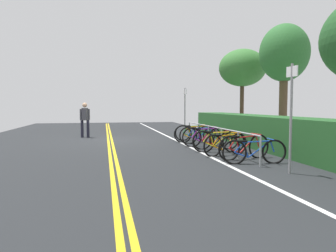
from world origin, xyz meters
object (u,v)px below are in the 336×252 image
at_px(bicycle_1, 195,134).
at_px(bicycle_2, 200,135).
at_px(bicycle_3, 205,137).
at_px(bicycle_5, 218,141).
at_px(sign_post_near, 185,108).
at_px(bicycle_7, 244,147).
at_px(sign_post_far, 291,109).
at_px(tree_mid, 284,55).
at_px(bicycle_6, 226,144).
at_px(bicycle_0, 193,132).
at_px(bicycle_4, 216,140).
at_px(tree_near_left, 242,68).
at_px(bicycle_8, 254,152).
at_px(pedestrian, 85,117).
at_px(bike_rack, 215,132).

height_order(bicycle_1, bicycle_2, bicycle_1).
height_order(bicycle_3, bicycle_5, bicycle_3).
bearing_deg(sign_post_near, bicycle_7, 0.76).
bearing_deg(sign_post_far, tree_mid, 149.80).
height_order(bicycle_2, sign_post_far, sign_post_far).
xyz_separation_m(bicycle_3, bicycle_6, (2.15, -0.02, -0.03)).
distance_m(bicycle_0, sign_post_near, 1.81).
xyz_separation_m(bicycle_4, tree_near_left, (-4.67, 3.15, 3.19)).
relative_size(bicycle_5, sign_post_near, 0.71).
distance_m(bicycle_4, sign_post_far, 4.40).
height_order(bicycle_6, bicycle_8, bicycle_6).
height_order(bicycle_4, bicycle_8, bicycle_4).
bearing_deg(bicycle_4, sign_post_near, -179.95).
xyz_separation_m(bicycle_5, tree_near_left, (-5.40, 3.32, 3.16)).
height_order(bicycle_6, tree_near_left, tree_near_left).
bearing_deg(bicycle_7, pedestrian, -146.41).
relative_size(bicycle_4, bicycle_8, 0.96).
bearing_deg(bicycle_7, bicycle_2, -177.17).
bearing_deg(bicycle_2, bicycle_7, 2.83).
relative_size(bicycle_2, sign_post_near, 0.68).
xyz_separation_m(bike_rack, sign_post_near, (-4.40, 0.03, 0.86)).
bearing_deg(pedestrian, bike_rack, 42.70).
bearing_deg(tree_mid, tree_near_left, -168.62).
xyz_separation_m(bicycle_0, bicycle_7, (5.20, 0.06, 0.01)).
bearing_deg(bicycle_1, bicycle_4, 3.79).
distance_m(bicycle_2, bicycle_5, 2.30).
bearing_deg(tree_near_left, bicycle_2, -46.39).
relative_size(bicycle_5, tree_mid, 0.34).
relative_size(bicycle_5, tree_near_left, 0.39).
bearing_deg(bicycle_8, bicycle_6, -172.63).
distance_m(bicycle_8, tree_mid, 6.90).
xyz_separation_m(pedestrian, tree_mid, (3.56, 8.64, 2.80)).
bearing_deg(bicycle_1, sign_post_far, 3.64).
distance_m(bike_rack, bicycle_5, 0.81).
bearing_deg(bicycle_6, bicycle_1, 179.59).
bearing_deg(pedestrian, bicycle_3, 46.32).
bearing_deg(pedestrian, bicycle_4, 42.73).
bearing_deg(bike_rack, bicycle_3, -171.26).
distance_m(bicycle_4, bicycle_6, 1.40).
distance_m(bike_rack, tree_mid, 5.23).
relative_size(bicycle_3, bicycle_6, 1.08).
bearing_deg(bicycle_0, bicycle_7, 0.69).
relative_size(pedestrian, tree_mid, 0.34).
relative_size(bicycle_7, sign_post_near, 0.73).
height_order(bicycle_6, pedestrian, pedestrian).
distance_m(bicycle_1, tree_mid, 5.19).
height_order(bicycle_0, bicycle_8, bicycle_0).
distance_m(bicycle_5, pedestrian, 7.69).
height_order(bike_rack, sign_post_near, sign_post_near).
bearing_deg(bike_rack, bicycle_0, 178.95).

